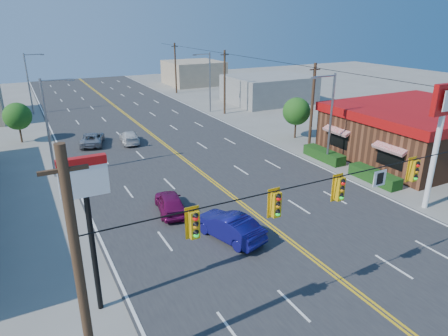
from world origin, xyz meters
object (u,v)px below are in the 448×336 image
signal_span (357,195)px  pizza_hut_sign (87,204)px  kfc (417,131)px  car_silver (92,139)px  kfc_pylon (441,122)px  car_white (129,138)px  car_blue (229,227)px  car_magenta (170,203)px

signal_span → pizza_hut_sign: signal_span is taller
kfc → pizza_hut_sign: bearing=-165.5°
car_silver → kfc_pylon: bearing=141.1°
signal_span → car_white: signal_span is taller
signal_span → kfc: 23.47m
kfc → car_white: 28.24m
kfc_pylon → signal_span: bearing=-160.2°
car_blue → car_silver: bearing=-98.6°
kfc → car_silver: 31.77m
kfc → car_magenta: bearing=-178.6°
pizza_hut_sign → car_blue: size_ratio=1.46×
car_white → signal_span: bearing=103.3°
signal_span → kfc_pylon: (11.12, 4.00, 1.16)m
car_blue → car_silver: (-3.56, 22.86, -0.13)m
car_blue → car_silver: car_blue is taller
kfc_pylon → car_white: (-14.03, 24.40, -5.43)m
signal_span → kfc_pylon: bearing=19.8°
kfc → car_magenta: kfc is taller
signal_span → pizza_hut_sign: size_ratio=3.55×
car_white → car_blue: bearing=97.5°
car_blue → kfc_pylon: bearing=152.1°
kfc_pylon → car_silver: bearing=124.6°
pizza_hut_sign → car_magenta: (6.12, 7.40, -4.49)m
car_magenta → car_blue: bearing=121.0°
car_white → kfc: bearing=151.9°
signal_span → pizza_hut_sign: bearing=159.8°
car_silver → car_white: bearing=179.7°
signal_span → pizza_hut_sign: (-10.88, 4.00, 0.30)m
kfc_pylon → car_silver: kfc_pylon is taller
car_magenta → car_blue: size_ratio=0.87×
kfc_pylon → kfc: bearing=42.0°
pizza_hut_sign → car_silver: size_ratio=1.49×
car_blue → car_white: size_ratio=1.11×
kfc_pylon → car_magenta: (-15.88, 7.40, -5.35)m
signal_span → kfc: size_ratio=1.49×
pizza_hut_sign → car_white: size_ratio=1.62×
kfc_pylon → car_white: bearing=119.9°
kfc_pylon → pizza_hut_sign: kfc_pylon is taller
signal_span → car_white: bearing=95.8°
kfc → car_white: (-22.93, 16.40, -1.77)m
car_blue → car_magenta: bearing=-86.2°
pizza_hut_sign → signal_span: bearing=-20.2°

